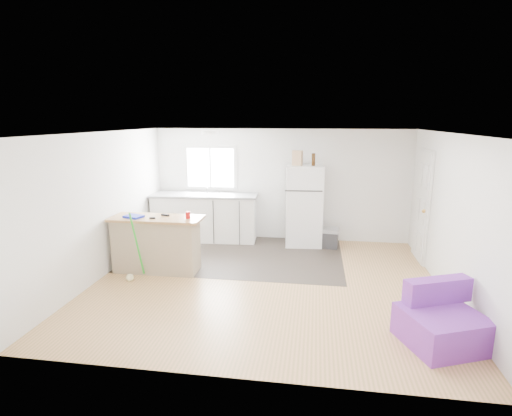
{
  "coord_description": "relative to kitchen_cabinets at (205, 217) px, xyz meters",
  "views": [
    {
      "loc": [
        0.74,
        -6.04,
        2.61
      ],
      "look_at": [
        -0.27,
        0.7,
        1.08
      ],
      "focal_mm": 28.0,
      "sensor_mm": 36.0,
      "label": 1
    }
  ],
  "objects": [
    {
      "name": "cooler",
      "position": [
        2.61,
        -0.14,
        -0.31
      ],
      "size": [
        0.56,
        0.42,
        0.4
      ],
      "rotation": [
        0.0,
        0.0,
        -0.12
      ],
      "color": "#2D2D2F",
      "rests_on": "floor"
    },
    {
      "name": "bottle_left",
      "position": [
        2.31,
        -0.08,
        1.29
      ],
      "size": [
        0.08,
        0.08,
        0.25
      ],
      "primitive_type": "cylinder",
      "rotation": [
        0.0,
        0.0,
        0.19
      ],
      "color": "#3A200A",
      "rests_on": "refrigerator"
    },
    {
      "name": "ceiling_fixture",
      "position": [
        0.41,
        -0.95,
        1.84
      ],
      "size": [
        0.3,
        0.3,
        0.07
      ],
      "primitive_type": "cylinder",
      "color": "white",
      "rests_on": "ceiling"
    },
    {
      "name": "cardboard_box",
      "position": [
        1.99,
        -0.06,
        1.31
      ],
      "size": [
        0.22,
        0.16,
        0.3
      ],
      "primitive_type": "cube",
      "rotation": [
        0.0,
        0.0,
        -0.31
      ],
      "color": "tan",
      "rests_on": "refrigerator"
    },
    {
      "name": "tool_b",
      "position": [
        -0.33,
        -2.03,
        0.46
      ],
      "size": [
        0.11,
        0.07,
        0.03
      ],
      "primitive_type": "cube",
      "rotation": [
        0.0,
        0.0,
        0.28
      ],
      "color": "black",
      "rests_on": "peninsula"
    },
    {
      "name": "peninsula",
      "position": [
        -0.33,
        -1.91,
        -0.03
      ],
      "size": [
        1.58,
        0.61,
        0.97
      ],
      "rotation": [
        0.0,
        0.0,
        0.01
      ],
      "color": "tan",
      "rests_on": "floor"
    },
    {
      "name": "purple_seat",
      "position": [
        3.89,
        -3.61,
        -0.26
      ],
      "size": [
        1.09,
        1.09,
        0.7
      ],
      "rotation": [
        0.0,
        0.0,
        0.39
      ],
      "color": "purple",
      "rests_on": "floor"
    },
    {
      "name": "window",
      "position": [
        0.06,
        0.34,
        1.03
      ],
      "size": [
        1.18,
        0.06,
        0.98
      ],
      "color": "white",
      "rests_on": "back_wall"
    },
    {
      "name": "refrigerator",
      "position": [
        2.14,
        -0.01,
        0.32
      ],
      "size": [
        0.8,
        0.76,
        1.68
      ],
      "rotation": [
        0.0,
        0.0,
        0.08
      ],
      "color": "white",
      "rests_on": "floor"
    },
    {
      "name": "room",
      "position": [
        1.61,
        -2.15,
        0.68
      ],
      "size": [
        5.51,
        5.01,
        2.41
      ],
      "color": "#AA8447",
      "rests_on": "ground"
    },
    {
      "name": "vinyl_zone",
      "position": [
        0.89,
        -0.9,
        -0.52
      ],
      "size": [
        4.05,
        2.5,
        0.0
      ],
      "primitive_type": "cube",
      "color": "#302A24",
      "rests_on": "floor"
    },
    {
      "name": "red_cup",
      "position": [
        0.26,
        -1.92,
        0.51
      ],
      "size": [
        0.1,
        0.1,
        0.12
      ],
      "primitive_type": "cylinder",
      "rotation": [
        0.0,
        0.0,
        -0.38
      ],
      "color": "red",
      "rests_on": "peninsula"
    },
    {
      "name": "bottle_right",
      "position": [
        2.31,
        -0.07,
        1.29
      ],
      "size": [
        0.08,
        0.08,
        0.25
      ],
      "primitive_type": "cylinder",
      "rotation": [
        0.0,
        0.0,
        0.2
      ],
      "color": "#3A200A",
      "rests_on": "refrigerator"
    },
    {
      "name": "cleaner_jug",
      "position": [
        0.05,
        -2.05,
        -0.39
      ],
      "size": [
        0.15,
        0.13,
        0.28
      ],
      "rotation": [
        0.0,
        0.0,
        0.3
      ],
      "color": "white",
      "rests_on": "floor"
    },
    {
      "name": "mop",
      "position": [
        -0.57,
        -2.4,
        -0.29
      ],
      "size": [
        0.22,
        0.33,
        1.18
      ],
      "rotation": [
        0.0,
        0.0,
        -0.17
      ],
      "color": "green",
      "rests_on": "floor"
    },
    {
      "name": "tool_a",
      "position": [
        -0.19,
        -1.8,
        0.46
      ],
      "size": [
        0.15,
        0.09,
        0.03
      ],
      "primitive_type": "cube",
      "rotation": [
        0.0,
        0.0,
        -0.29
      ],
      "color": "black",
      "rests_on": "peninsula"
    },
    {
      "name": "interior_door",
      "position": [
        4.34,
        -0.6,
        0.5
      ],
      "size": [
        0.11,
        0.92,
        2.1
      ],
      "color": "white",
      "rests_on": "right_wall"
    },
    {
      "name": "blue_tray",
      "position": [
        -0.68,
        -1.99,
        0.47
      ],
      "size": [
        0.35,
        0.3,
        0.04
      ],
      "primitive_type": "cube",
      "rotation": [
        0.0,
        0.0,
        -0.3
      ],
      "color": "#1522C5",
      "rests_on": "peninsula"
    },
    {
      "name": "kitchen_cabinets",
      "position": [
        0.0,
        0.0,
        0.0
      ],
      "size": [
        2.32,
        0.86,
        1.31
      ],
      "rotation": [
        0.0,
        0.0,
        0.07
      ],
      "color": "white",
      "rests_on": "floor"
    }
  ]
}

